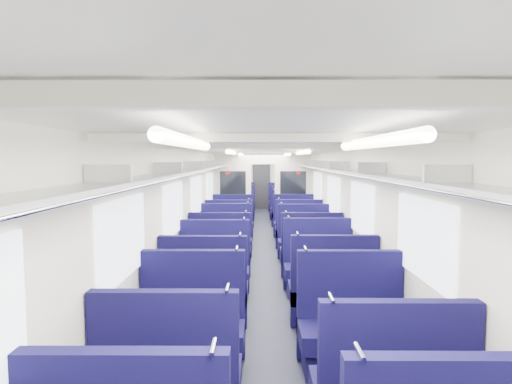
% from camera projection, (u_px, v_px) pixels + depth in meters
% --- Properties ---
extents(floor, '(2.80, 18.00, 0.01)m').
position_uv_depth(floor, '(264.00, 257.00, 9.14)').
color(floor, black).
rests_on(floor, ground).
extents(ceiling, '(2.80, 18.00, 0.01)m').
position_uv_depth(ceiling, '(265.00, 150.00, 8.95)').
color(ceiling, white).
rests_on(ceiling, wall_left).
extents(wall_left, '(0.02, 18.00, 2.35)m').
position_uv_depth(wall_left, '(200.00, 204.00, 9.05)').
color(wall_left, silver).
rests_on(wall_left, floor).
extents(dado_left, '(0.03, 17.90, 0.70)m').
position_uv_depth(dado_left, '(201.00, 242.00, 9.12)').
color(dado_left, '#120F33').
rests_on(dado_left, floor).
extents(wall_right, '(0.02, 18.00, 2.35)m').
position_uv_depth(wall_right, '(329.00, 204.00, 9.04)').
color(wall_right, silver).
rests_on(wall_right, floor).
extents(dado_right, '(0.03, 17.90, 0.70)m').
position_uv_depth(dado_right, '(328.00, 242.00, 9.10)').
color(dado_right, '#120F33').
rests_on(dado_right, floor).
extents(wall_far, '(2.80, 0.02, 2.35)m').
position_uv_depth(wall_far, '(261.00, 182.00, 18.02)').
color(wall_far, silver).
rests_on(wall_far, floor).
extents(luggage_rack_left, '(0.36, 17.40, 0.18)m').
position_uv_depth(luggage_rack_left, '(208.00, 167.00, 8.99)').
color(luggage_rack_left, '#B2B5BA').
rests_on(luggage_rack_left, wall_left).
extents(luggage_rack_right, '(0.36, 17.40, 0.18)m').
position_uv_depth(luggage_rack_right, '(321.00, 167.00, 8.97)').
color(luggage_rack_right, '#B2B5BA').
rests_on(luggage_rack_right, wall_right).
extents(windows, '(2.78, 15.60, 0.75)m').
position_uv_depth(windows, '(265.00, 195.00, 8.57)').
color(windows, white).
rests_on(windows, wall_left).
extents(ceiling_fittings, '(2.70, 16.06, 0.11)m').
position_uv_depth(ceiling_fittings, '(265.00, 153.00, 8.70)').
color(ceiling_fittings, silver).
rests_on(ceiling_fittings, ceiling).
extents(end_door, '(0.75, 0.06, 2.00)m').
position_uv_depth(end_door, '(261.00, 186.00, 17.97)').
color(end_door, black).
rests_on(end_door, floor).
extents(bulkhead, '(2.80, 0.10, 2.35)m').
position_uv_depth(bulkhead, '(263.00, 190.00, 12.17)').
color(bulkhead, silver).
rests_on(bulkhead, floor).
extents(seat_6, '(1.11, 0.61, 1.23)m').
position_uv_depth(seat_6, '(191.00, 331.00, 4.31)').
color(seat_6, '#0F0C3D').
rests_on(seat_6, floor).
extents(seat_7, '(1.11, 0.61, 1.23)m').
position_uv_depth(seat_7, '(352.00, 332.00, 4.29)').
color(seat_7, '#0F0C3D').
rests_on(seat_7, floor).
extents(seat_8, '(1.11, 0.61, 1.23)m').
position_uv_depth(seat_8, '(205.00, 296.00, 5.42)').
color(seat_8, '#0F0C3D').
rests_on(seat_8, floor).
extents(seat_9, '(1.11, 0.61, 1.23)m').
position_uv_depth(seat_9, '(332.00, 295.00, 5.47)').
color(seat_9, '#0F0C3D').
rests_on(seat_9, floor).
extents(seat_10, '(1.11, 0.61, 1.23)m').
position_uv_depth(seat_10, '(214.00, 273.00, 6.49)').
color(seat_10, '#0F0C3D').
rests_on(seat_10, floor).
extents(seat_11, '(1.11, 0.61, 1.23)m').
position_uv_depth(seat_11, '(318.00, 270.00, 6.68)').
color(seat_11, '#0F0C3D').
rests_on(seat_11, floor).
extents(seat_12, '(1.11, 0.61, 1.23)m').
position_uv_depth(seat_12, '(221.00, 256.00, 7.67)').
color(seat_12, '#0F0C3D').
rests_on(seat_12, floor).
extents(seat_13, '(1.11, 0.61, 1.23)m').
position_uv_depth(seat_13, '(311.00, 256.00, 7.67)').
color(seat_13, '#0F0C3D').
rests_on(seat_13, floor).
extents(seat_14, '(1.11, 0.61, 1.23)m').
position_uv_depth(seat_14, '(226.00, 242.00, 8.90)').
color(seat_14, '#0F0C3D').
rests_on(seat_14, floor).
extents(seat_15, '(1.11, 0.61, 1.23)m').
position_uv_depth(seat_15, '(304.00, 243.00, 8.78)').
color(seat_15, '#0F0C3D').
rests_on(seat_15, floor).
extents(seat_16, '(1.11, 0.61, 1.23)m').
position_uv_depth(seat_16, '(229.00, 233.00, 9.96)').
color(seat_16, '#0F0C3D').
rests_on(seat_16, floor).
extents(seat_17, '(1.11, 0.61, 1.23)m').
position_uv_depth(seat_17, '(298.00, 233.00, 10.06)').
color(seat_17, '#0F0C3D').
rests_on(seat_17, floor).
extents(seat_18, '(1.11, 0.61, 1.23)m').
position_uv_depth(seat_18, '(232.00, 225.00, 11.15)').
color(seat_18, '#0F0C3D').
rests_on(seat_18, floor).
extents(seat_19, '(1.11, 0.61, 1.23)m').
position_uv_depth(seat_19, '(294.00, 225.00, 11.23)').
color(seat_19, '#0F0C3D').
rests_on(seat_19, floor).
extents(seat_20, '(1.11, 0.61, 1.23)m').
position_uv_depth(seat_20, '(236.00, 215.00, 13.10)').
color(seat_20, '#0F0C3D').
rests_on(seat_20, floor).
extents(seat_21, '(1.11, 0.61, 1.23)m').
position_uv_depth(seat_21, '(289.00, 215.00, 13.22)').
color(seat_21, '#0F0C3D').
rests_on(seat_21, floor).
extents(seat_22, '(1.11, 0.61, 1.23)m').
position_uv_depth(seat_22, '(238.00, 211.00, 14.27)').
color(seat_22, '#0F0C3D').
rests_on(seat_22, floor).
extents(seat_23, '(1.11, 0.61, 1.23)m').
position_uv_depth(seat_23, '(286.00, 210.00, 14.40)').
color(seat_23, '#0F0C3D').
rests_on(seat_23, floor).
extents(seat_24, '(1.11, 0.61, 1.23)m').
position_uv_depth(seat_24, '(240.00, 206.00, 15.62)').
color(seat_24, '#0F0C3D').
rests_on(seat_24, floor).
extents(seat_25, '(1.11, 0.61, 1.23)m').
position_uv_depth(seat_25, '(284.00, 207.00, 15.48)').
color(seat_25, '#0F0C3D').
rests_on(seat_25, floor).
extents(seat_26, '(1.11, 0.61, 1.23)m').
position_uv_depth(seat_26, '(241.00, 203.00, 16.79)').
color(seat_26, '#0F0C3D').
rests_on(seat_26, floor).
extents(seat_27, '(1.11, 0.61, 1.23)m').
position_uv_depth(seat_27, '(282.00, 203.00, 16.75)').
color(seat_27, '#0F0C3D').
rests_on(seat_27, floor).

